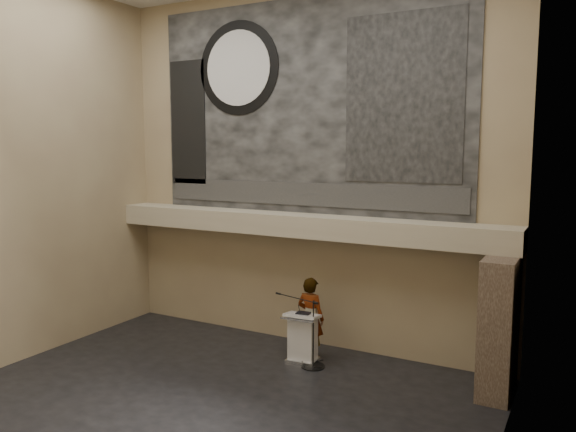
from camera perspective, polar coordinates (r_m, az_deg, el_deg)
The scene contains 19 objects.
floor at distance 11.09m, azimuth -8.37°, elevation -18.52°, with size 10.00×10.00×0.00m, color black.
wall_back at distance 13.42m, azimuth 1.64°, elevation 4.82°, with size 10.00×0.02×8.50m, color #8A7458.
wall_left at distance 13.64m, azimuth -25.80°, elevation 4.16°, with size 0.02×8.00×8.50m, color #8A7458.
wall_right at distance 8.04m, azimuth 20.88°, elevation 2.87°, with size 0.02×8.00×8.50m, color #8A7458.
soffit at distance 13.18m, azimuth 0.83°, elevation -0.89°, with size 10.00×0.80×0.50m, color tan.
sprinkler_left at distance 13.99m, azimuth -5.08°, elevation -1.62°, with size 0.04×0.04×0.06m, color #B2893D.
sprinkler_right at distance 12.42m, azimuth 8.51°, elevation -2.77°, with size 0.04×0.04×0.06m, color #B2893D.
banner at distance 13.41m, azimuth 1.60°, elevation 11.02°, with size 8.00×0.05×5.00m, color black.
banner_text_strip at distance 13.39m, azimuth 1.49°, elevation 2.25°, with size 7.76×0.02×0.55m, color #2B2B2B.
banner_clock_rim at distance 14.38m, azimuth -5.08°, elevation 14.73°, with size 2.30×2.30×0.02m, color black.
banner_clock_face at distance 14.37m, azimuth -5.13°, elevation 14.74°, with size 1.84×1.84×0.02m, color silver.
banner_building_print at distance 12.48m, azimuth 11.60°, elevation 11.64°, with size 2.60×0.02×3.60m, color black.
banner_brick_print at distance 15.21m, azimuth -10.12°, elevation 9.32°, with size 1.10×0.02×3.20m, color black.
stone_pier at distance 11.71m, azimuth 20.65°, elevation -10.41°, with size 0.60×1.40×2.70m, color #423329.
lectern at distance 12.75m, azimuth 1.50°, elevation -12.26°, with size 0.78×0.59×1.14m.
binder at distance 12.57m, azimuth 1.55°, elevation -9.85°, with size 0.29×0.23×0.04m, color black.
papers at distance 12.59m, azimuth 1.14°, elevation -9.90°, with size 0.21×0.30×0.01m, color silver.
speaker_person at distance 12.89m, azimuth 2.31°, elevation -10.28°, with size 0.68×0.45×1.86m, color silver.
mic_stand at distance 12.62m, azimuth 2.44°, elevation -14.11°, with size 1.34×0.56×1.49m.
Camera 1 is at (6.07, -7.95, 4.77)m, focal length 35.00 mm.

